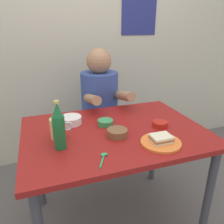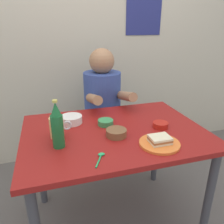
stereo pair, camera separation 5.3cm
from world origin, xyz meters
The scene contains 14 objects.
ground_plane centered at (0.00, 0.00, 0.00)m, with size 6.00×6.00×0.00m, color #59544F.
wall_back centered at (0.00, 1.05, 1.30)m, with size 4.40×0.09×2.60m.
dining_table centered at (0.00, 0.00, 0.65)m, with size 1.10×0.80×0.74m.
stool centered at (0.08, 0.63, 0.35)m, with size 0.34×0.34×0.45m.
person_seated centered at (0.08, 0.62, 0.77)m, with size 0.33×0.56×0.72m.
plate_orange centered at (0.18, -0.24, 0.75)m, with size 0.22×0.22×0.01m, color orange.
sandwich centered at (0.18, -0.24, 0.77)m, with size 0.11×0.09×0.04m.
beer_mug centered at (-0.34, 0.01, 0.80)m, with size 0.13×0.08×0.12m.
beer_bottle centered at (-0.34, -0.11, 0.86)m, with size 0.06×0.06×0.26m.
dip_bowl_green centered at (-0.03, 0.09, 0.76)m, with size 0.10×0.10×0.03m.
rice_bowl_white centered at (-0.24, 0.18, 0.77)m, with size 0.14×0.14×0.05m.
sambal_bowl_red centered at (0.29, -0.05, 0.76)m, with size 0.10×0.10×0.03m.
condiment_bowl_brown centered at (-0.01, -0.08, 0.76)m, with size 0.12×0.12×0.04m.
spoon centered at (-0.16, -0.27, 0.75)m, with size 0.07×0.11×0.01m.
Camera 1 is at (-0.41, -1.16, 1.35)m, focal length 35.42 mm.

